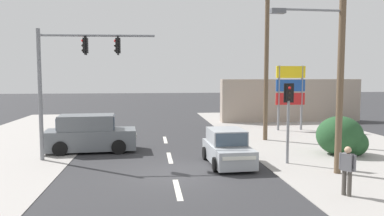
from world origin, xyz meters
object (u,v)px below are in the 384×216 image
utility_pole_foreground_right (338,53)px  pedestal_signal_right_kerb (288,109)px  utility_pole_midground_right (267,57)px  traffic_signal_mast (69,70)px  pedestrian_at_kerb (347,168)px  suv_crossing_left (90,134)px  shopping_plaza_sign (290,89)px  hatchback_oncoming_mid (227,148)px

utility_pole_foreground_right → pedestal_signal_right_kerb: 3.24m
utility_pole_foreground_right → utility_pole_midground_right: (-0.32, 7.87, 0.24)m
traffic_signal_mast → pedestrian_at_kerb: 12.24m
traffic_signal_mast → suv_crossing_left: (0.59, 1.90, -3.26)m
traffic_signal_mast → suv_crossing_left: 3.82m
suv_crossing_left → utility_pole_midground_right: bearing=12.8°
traffic_signal_mast → pedestrian_at_kerb: (9.93, -6.39, -3.22)m
utility_pole_midground_right → pedestal_signal_right_kerb: 6.62m
utility_pole_midground_right → suv_crossing_left: size_ratio=2.06×
suv_crossing_left → pedestrian_at_kerb: (9.35, -8.29, 0.04)m
traffic_signal_mast → shopping_plaza_sign: (13.58, 7.99, -1.16)m
pedestal_signal_right_kerb → hatchback_oncoming_mid: (-2.66, 0.24, -1.71)m
utility_pole_foreground_right → pedestrian_at_kerb: 4.80m
pedestal_signal_right_kerb → hatchback_oncoming_mid: bearing=174.8°
hatchback_oncoming_mid → suv_crossing_left: suv_crossing_left is taller
traffic_signal_mast → utility_pole_midground_right: bearing=21.5°
utility_pole_midground_right → pedestrian_at_kerb: bearing=-93.5°
utility_pole_foreground_right → suv_crossing_left: bearing=151.5°
utility_pole_foreground_right → pedestrian_at_kerb: bearing=-109.6°
shopping_plaza_sign → pedestrian_at_kerb: bearing=-104.2°
shopping_plaza_sign → suv_crossing_left: size_ratio=0.99×
pedestrian_at_kerb → hatchback_oncoming_mid: bearing=121.4°
pedestal_signal_right_kerb → suv_crossing_left: (-9.09, 3.75, -1.53)m
pedestal_signal_right_kerb → pedestrian_at_kerb: (0.26, -4.54, -1.49)m
traffic_signal_mast → suv_crossing_left: traffic_signal_mast is taller
pedestrian_at_kerb → utility_pole_midground_right: bearing=86.5°
utility_pole_midground_right → pedestrian_at_kerb: 11.34m
utility_pole_midground_right → traffic_signal_mast: (-10.57, -4.17, -0.87)m
utility_pole_midground_right → shopping_plaza_sign: size_ratio=2.08×
shopping_plaza_sign → suv_crossing_left: 14.50m
suv_crossing_left → utility_pole_foreground_right: bearing=-28.5°
utility_pole_foreground_right → shopping_plaza_sign: (2.69, 11.69, -1.80)m
traffic_signal_mast → pedestrian_at_kerb: traffic_signal_mast is taller
utility_pole_midground_right → suv_crossing_left: (-9.99, -2.27, -4.13)m
utility_pole_midground_right → traffic_signal_mast: size_ratio=1.59×
utility_pole_foreground_right → suv_crossing_left: 12.36m
utility_pole_midground_right → suv_crossing_left: bearing=-167.2°
utility_pole_foreground_right → traffic_signal_mast: utility_pole_foreground_right is taller
utility_pole_midground_right → pedestrian_at_kerb: (-0.64, -10.56, -4.09)m
shopping_plaza_sign → pedestrian_at_kerb: size_ratio=2.82×
traffic_signal_mast → hatchback_oncoming_mid: size_ratio=1.62×
utility_pole_foreground_right → traffic_signal_mast: bearing=161.3°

